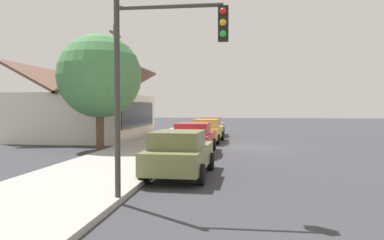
{
  "coord_description": "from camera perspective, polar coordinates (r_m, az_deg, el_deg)",
  "views": [
    {
      "loc": [
        -22.08,
        0.65,
        2.39
      ],
      "look_at": [
        1.08,
        3.55,
        1.57
      ],
      "focal_mm": 34.37,
      "sensor_mm": 36.0,
      "label": 1
    }
  ],
  "objects": [
    {
      "name": "car_coral",
      "position": [
        30.44,
        3.04,
        -0.96
      ],
      "size": [
        4.64,
        2.03,
        1.59
      ],
      "rotation": [
        0.0,
        0.0,
        -0.02
      ],
      "color": "#EA8C75",
      "rests_on": "ground"
    },
    {
      "name": "sidewalk_curb",
      "position": [
        22.74,
        -5.47,
        -3.83
      ],
      "size": [
        60.0,
        4.2,
        0.16
      ],
      "primitive_type": "cube",
      "color": "#A3A099",
      "rests_on": "ground"
    },
    {
      "name": "car_olive",
      "position": [
        12.64,
        -1.89,
        -5.15
      ],
      "size": [
        4.47,
        2.14,
        1.59
      ],
      "rotation": [
        0.0,
        0.0,
        -0.04
      ],
      "color": "olive",
      "rests_on": "ground"
    },
    {
      "name": "shade_tree",
      "position": [
        21.19,
        -14.15,
        6.6
      ],
      "size": [
        4.64,
        4.64,
        6.44
      ],
      "color": "brown",
      "rests_on": "ground"
    },
    {
      "name": "fire_hydrant_red",
      "position": [
        22.54,
        -1.94,
        -2.81
      ],
      "size": [
        0.22,
        0.22,
        0.71
      ],
      "color": "red",
      "rests_on": "sidewalk_curb"
    },
    {
      "name": "storefront_building",
      "position": [
        29.42,
        -15.51,
        0.82
      ],
      "size": [
        11.28,
        7.98,
        5.5
      ],
      "color": "silver",
      "rests_on": "ground"
    },
    {
      "name": "traffic_light_main",
      "position": [
        9.0,
        -5.1,
        9.03
      ],
      "size": [
        0.37,
        2.79,
        5.2
      ],
      "color": "#383833",
      "rests_on": "ground"
    },
    {
      "name": "car_mustard",
      "position": [
        24.82,
        2.4,
        -1.63
      ],
      "size": [
        4.93,
        2.13,
        1.59
      ],
      "rotation": [
        0.0,
        0.0,
        -0.05
      ],
      "color": "gold",
      "rests_on": "ground"
    },
    {
      "name": "ground_plane",
      "position": [
        22.22,
        8.8,
        -4.19
      ],
      "size": [
        120.0,
        120.0,
        0.0
      ],
      "primitive_type": "plane",
      "color": "#38383D"
    },
    {
      "name": "car_cherry",
      "position": [
        18.89,
        0.3,
        -2.77
      ],
      "size": [
        4.57,
        2.05,
        1.59
      ],
      "rotation": [
        0.0,
        0.0,
        -0.01
      ],
      "color": "red",
      "rests_on": "ground"
    },
    {
      "name": "utility_pole_wooden",
      "position": [
        23.37,
        -11.78,
        5.75
      ],
      "size": [
        1.8,
        0.24,
        7.5
      ],
      "color": "brown",
      "rests_on": "ground"
    }
  ]
}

